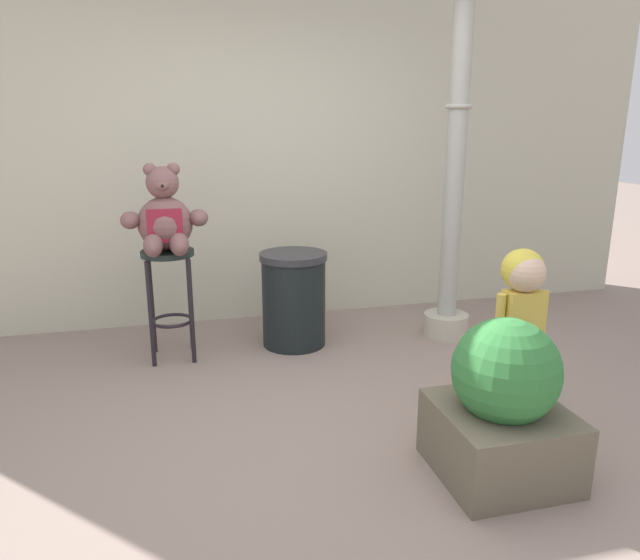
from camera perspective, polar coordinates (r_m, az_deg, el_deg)
ground_plane at (r=3.18m, az=-0.08°, el=-15.88°), size 24.00×24.00×0.00m
building_wall at (r=5.02m, az=-6.90°, el=18.01°), size 7.13×0.30×3.80m
bar_stool_with_teddy at (r=4.20m, az=-14.60°, el=-0.29°), size 0.36×0.36×0.79m
teddy_bear at (r=4.08m, az=-15.02°, el=5.72°), size 0.58×0.52×0.60m
child_walking at (r=3.35m, az=19.26°, el=-1.68°), size 0.31×0.25×0.99m
trash_bin at (r=4.38m, az=-2.60°, el=-1.87°), size 0.50×0.50×0.72m
lamppost at (r=4.50m, az=13.08°, el=9.46°), size 0.35×0.35×3.05m
planter_with_shrub at (r=2.91m, az=17.54°, el=-11.72°), size 0.59×0.59×0.78m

